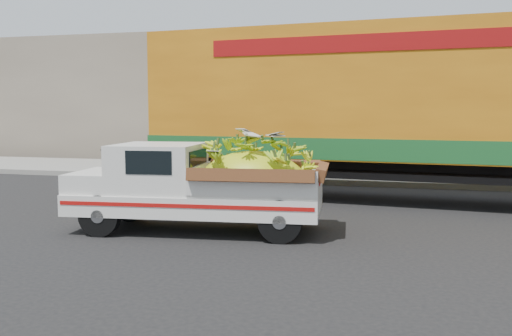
# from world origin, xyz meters

# --- Properties ---
(ground) EXTENTS (100.00, 100.00, 0.00)m
(ground) POSITION_xyz_m (0.00, 0.00, 0.00)
(ground) COLOR black
(ground) RESTS_ON ground
(curb) EXTENTS (60.00, 0.25, 0.15)m
(curb) POSITION_xyz_m (0.00, 7.25, 0.07)
(curb) COLOR gray
(curb) RESTS_ON ground
(sidewalk) EXTENTS (60.00, 4.00, 0.14)m
(sidewalk) POSITION_xyz_m (0.00, 9.35, 0.07)
(sidewalk) COLOR gray
(sidewalk) RESTS_ON ground
(building_left) EXTENTS (18.00, 6.00, 5.00)m
(building_left) POSITION_xyz_m (-8.00, 15.25, 2.50)
(building_left) COLOR gray
(building_left) RESTS_ON ground
(pickup_truck) EXTENTS (4.28, 1.95, 1.45)m
(pickup_truck) POSITION_xyz_m (-1.21, 0.78, 0.78)
(pickup_truck) COLOR black
(pickup_truck) RESTS_ON ground
(semi_trailer) EXTENTS (12.04, 3.59, 3.80)m
(semi_trailer) POSITION_xyz_m (2.00, 4.80, 2.12)
(semi_trailer) COLOR black
(semi_trailer) RESTS_ON ground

